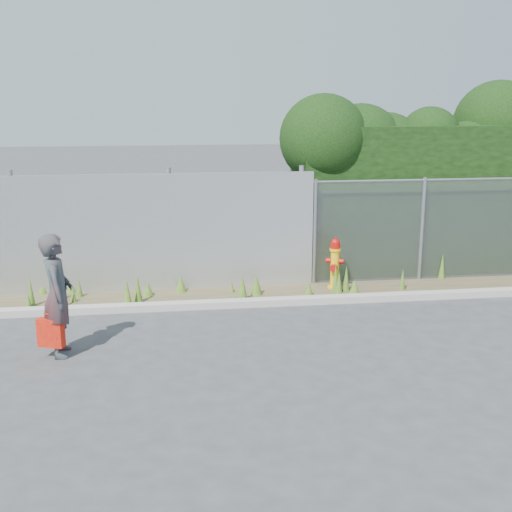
{
  "coord_description": "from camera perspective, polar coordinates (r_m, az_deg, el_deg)",
  "views": [
    {
      "loc": [
        -1.66,
        -8.78,
        3.57
      ],
      "look_at": [
        -0.3,
        1.4,
        1.0
      ],
      "focal_mm": 45.0,
      "sensor_mm": 36.0,
      "label": 1
    }
  ],
  "objects": [
    {
      "name": "woman",
      "position": [
        9.35,
        -17.23,
        -3.35
      ],
      "size": [
        0.5,
        0.69,
        1.75
      ],
      "primitive_type": "imported",
      "rotation": [
        0.0,
        0.0,
        1.7
      ],
      "color": "#0D5456",
      "rests_on": "ground"
    },
    {
      "name": "hedge",
      "position": [
        14.22,
        17.47,
        7.59
      ],
      "size": [
        7.7,
        2.25,
        3.9
      ],
      "color": "black",
      "rests_on": "ground"
    },
    {
      "name": "black_shoulder_bag",
      "position": [
        9.47,
        -17.2,
        -2.44
      ],
      "size": [
        0.23,
        0.09,
        0.17
      ],
      "rotation": [
        0.0,
        0.0,
        0.09
      ],
      "color": "black"
    },
    {
      "name": "red_tote_bag",
      "position": [
        9.38,
        -17.77,
        -6.51
      ],
      "size": [
        0.36,
        0.13,
        0.48
      ],
      "rotation": [
        0.0,
        0.0,
        -0.33
      ],
      "color": "red"
    },
    {
      "name": "ground",
      "position": [
        9.63,
        2.9,
        -7.74
      ],
      "size": [
        80.0,
        80.0,
        0.0
      ],
      "primitive_type": "plane",
      "color": "#3C3C3E",
      "rests_on": "ground"
    },
    {
      "name": "weed_strip",
      "position": [
        11.74,
        -2.75,
        -3.04
      ],
      "size": [
        16.0,
        1.3,
        0.55
      ],
      "color": "brown",
      "rests_on": "ground"
    },
    {
      "name": "chainlink_fence",
      "position": [
        13.42,
        18.69,
        2.39
      ],
      "size": [
        6.5,
        0.07,
        2.05
      ],
      "color": "gray",
      "rests_on": "ground"
    },
    {
      "name": "curb",
      "position": [
        11.27,
        1.25,
        -4.1
      ],
      "size": [
        16.0,
        0.22,
        0.12
      ],
      "primitive_type": "cube",
      "color": "#A19E92",
      "rests_on": "ground"
    },
    {
      "name": "corrugated_fence",
      "position": [
        12.15,
        -14.95,
        1.85
      ],
      "size": [
        8.5,
        0.21,
        2.3
      ],
      "color": "#A6A7AD",
      "rests_on": "ground"
    },
    {
      "name": "fire_hydrant",
      "position": [
        12.18,
        7.03,
        -0.72
      ],
      "size": [
        0.34,
        0.3,
        1.01
      ],
      "rotation": [
        0.0,
        0.0,
        -0.42
      ],
      "color": "yellow",
      "rests_on": "ground"
    }
  ]
}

